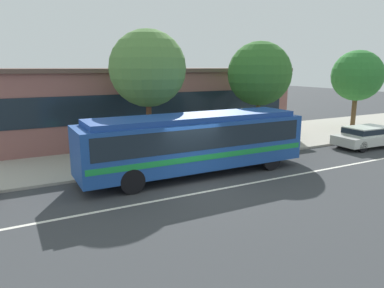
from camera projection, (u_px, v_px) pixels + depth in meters
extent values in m
plane|color=#37393C|center=(196.00, 186.00, 14.84)|extent=(120.00, 120.00, 0.00)
cube|color=#A39E93|center=(140.00, 151.00, 20.71)|extent=(60.00, 8.00, 0.12)
cube|color=silver|center=(206.00, 192.00, 14.15)|extent=(56.00, 0.16, 0.01)
cube|color=#1D4898|center=(195.00, 143.00, 16.13)|extent=(10.53, 2.47, 2.10)
cube|color=#1C4093|center=(195.00, 117.00, 15.89)|extent=(9.69, 2.17, 0.24)
cube|color=#19232D|center=(195.00, 134.00, 16.05)|extent=(9.90, 2.49, 0.92)
cube|color=#1B9240|center=(195.00, 151.00, 16.21)|extent=(10.32, 2.49, 0.24)
cube|color=#19232D|center=(283.00, 125.00, 18.46)|extent=(0.13, 2.13, 1.01)
cylinder|color=black|center=(244.00, 151.00, 18.92)|extent=(1.00, 0.28, 1.00)
cylinder|color=black|center=(271.00, 160.00, 17.08)|extent=(1.00, 0.28, 1.00)
cylinder|color=black|center=(116.00, 168.00, 15.70)|extent=(1.00, 0.28, 1.00)
cylinder|color=black|center=(132.00, 181.00, 13.86)|extent=(1.00, 0.28, 1.00)
cube|color=silver|center=(369.00, 139.00, 21.93)|extent=(4.64, 2.01, 0.55)
cube|color=silver|center=(367.00, 131.00, 21.73)|extent=(2.62, 1.71, 0.50)
cube|color=#19232D|center=(367.00, 130.00, 21.72)|extent=(2.67, 1.73, 0.32)
cylinder|color=black|center=(374.00, 138.00, 23.32)|extent=(0.65, 0.25, 0.64)
cylinder|color=black|center=(340.00, 142.00, 22.04)|extent=(0.65, 0.25, 0.64)
cylinder|color=black|center=(362.00, 147.00, 20.63)|extent=(0.65, 0.25, 0.64)
cylinder|color=#7A665F|center=(192.00, 145.00, 19.92)|extent=(0.14, 0.14, 0.92)
cylinder|color=#7A665F|center=(190.00, 145.00, 19.80)|extent=(0.14, 0.14, 0.92)
cylinder|color=red|center=(191.00, 132.00, 19.70)|extent=(0.45, 0.45, 0.60)
sphere|color=#E4B46E|center=(191.00, 124.00, 19.61)|extent=(0.24, 0.24, 0.24)
cylinder|color=#2C3F32|center=(96.00, 159.00, 17.07)|extent=(0.14, 0.14, 0.86)
cylinder|color=#2C3F32|center=(93.00, 158.00, 17.10)|extent=(0.14, 0.14, 0.86)
cylinder|color=#9E499C|center=(93.00, 144.00, 16.93)|extent=(0.48, 0.48, 0.57)
sphere|color=tan|center=(93.00, 136.00, 16.85)|extent=(0.20, 0.20, 0.20)
cylinder|color=gray|center=(243.00, 132.00, 19.71)|extent=(0.08, 0.08, 2.43)
cube|color=yellow|center=(243.00, 114.00, 19.49)|extent=(0.07, 0.44, 0.56)
cylinder|color=brown|center=(149.00, 126.00, 19.08)|extent=(0.28, 0.28, 3.26)
sphere|color=#548340|center=(148.00, 68.00, 18.43)|extent=(3.98, 3.98, 3.98)
cylinder|color=brown|center=(258.00, 120.00, 22.04)|extent=(0.26, 0.26, 2.98)
sphere|color=#346C2B|center=(259.00, 74.00, 21.44)|extent=(3.83, 3.83, 3.83)
cylinder|color=brown|center=(354.00, 111.00, 27.63)|extent=(0.35, 0.35, 2.74)
sphere|color=#307B32|center=(357.00, 76.00, 27.05)|extent=(3.81, 3.81, 3.81)
cube|color=#8A5652|center=(140.00, 103.00, 25.81)|extent=(20.04, 8.61, 4.51)
cube|color=#19232D|center=(165.00, 106.00, 22.03)|extent=(18.43, 0.04, 1.62)
cube|color=brown|center=(139.00, 70.00, 25.31)|extent=(20.44, 9.01, 0.24)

